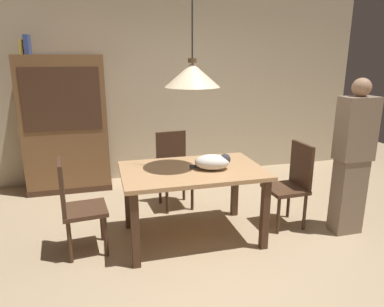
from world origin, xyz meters
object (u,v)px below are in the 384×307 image
Objects in this scene: book_blue_wide at (27,45)px; book_yellow_short at (22,47)px; chair_far_back at (174,166)px; cat_sleeping at (213,162)px; hutch_bookcase at (66,127)px; person_standing at (353,158)px; chair_left_side at (75,203)px; dining_table at (192,178)px; pendant_lamp at (192,75)px; chair_right_side at (292,181)px.

book_yellow_short is at bearing 180.00° from book_blue_wide.
chair_far_back is at bearing -28.81° from book_blue_wide.
cat_sleeping is 0.22× the size of hutch_bookcase.
person_standing reaches higher than chair_far_back.
chair_left_side is 2.30× the size of cat_sleeping.
chair_far_back is at bearing 90.45° from dining_table.
pendant_lamp is 6.50× the size of book_yellow_short.
chair_right_side is 0.57× the size of person_standing.
hutch_bookcase is at bearing 143.72° from chair_right_side.
book_yellow_short is (-0.43, 0.00, 1.05)m from hutch_bookcase.
dining_table is 2.24m from hutch_bookcase.
dining_table is 0.27m from cat_sleeping.
chair_far_back is at bearing -27.89° from book_yellow_short.
chair_far_back is 2.40m from book_blue_wide.
chair_left_side is 4.65× the size of book_yellow_short.
book_yellow_short is at bearing 152.11° from chair_far_back.
cat_sleeping is at bearing -43.98° from book_yellow_short.
book_blue_wide is (0.06, 0.00, 0.03)m from book_yellow_short.
chair_far_back and chair_right_side have the same top height.
hutch_bookcase is at bearing -0.20° from book_yellow_short.
chair_left_side is at bearing -141.69° from chair_far_back.
chair_left_side is 2.38m from book_yellow_short.
book_blue_wide is 4.07m from person_standing.
book_yellow_short is (-1.74, 1.80, 0.28)m from pendant_lamp.
book_yellow_short reaches higher than cat_sleeping.
book_blue_wide reaches higher than chair_far_back.
book_blue_wide is (-1.67, 0.92, 1.46)m from chair_far_back.
person_standing is at bearing -10.19° from dining_table.
chair_left_side is at bearing -84.17° from hutch_bookcase.
chair_far_back is at bearing 142.36° from chair_right_side.
hutch_bookcase is 1.14× the size of person_standing.
dining_table is at bearing -53.82° from hutch_bookcase.
chair_right_side is 4.65× the size of book_yellow_short.
book_blue_wide is at bearing 133.01° from pendant_lamp.
person_standing is at bearing -30.70° from chair_right_side.
chair_left_side is 2.78m from person_standing.
hutch_bookcase is (-2.44, 1.79, 0.38)m from chair_right_side.
chair_far_back is 2.03m from person_standing.
dining_table is 0.76× the size of hutch_bookcase.
chair_far_back is 1.64m from hutch_bookcase.
person_standing is (3.30, -2.09, -1.15)m from book_blue_wide.
pendant_lamp reaches higher than book_blue_wide.
pendant_lamp is at bearing -89.55° from chair_far_back.
book_yellow_short is at bearing 147.99° from chair_right_side.
pendant_lamp is 2.47m from book_blue_wide.
book_blue_wide reaches higher than cat_sleeping.
book_blue_wide is at bearing 147.68° from person_standing.
dining_table is 0.89m from chair_far_back.
pendant_lamp is 2.52m from book_yellow_short.
hutch_bookcase is (-1.31, 1.79, -0.77)m from pendant_lamp.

